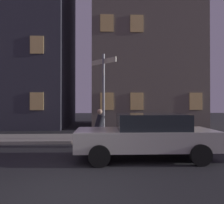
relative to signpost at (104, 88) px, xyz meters
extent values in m
plane|color=#232326|center=(-0.91, -6.44, -2.59)|extent=(80.00, 80.00, 0.00)
cube|color=gray|center=(-0.91, 0.66, -2.52)|extent=(40.00, 2.55, 0.14)
cylinder|color=gray|center=(0.00, 0.00, -0.41)|extent=(0.12, 0.12, 4.09)
cube|color=beige|center=(0.00, 0.00, 1.29)|extent=(1.17, 1.17, 0.24)
cube|color=beige|center=(0.00, 0.00, 0.71)|extent=(0.03, 1.73, 0.24)
cube|color=beige|center=(1.35, -3.44, -1.93)|extent=(4.52, 1.80, 0.63)
cube|color=#23282D|center=(1.58, -3.44, -1.36)|extent=(2.23, 1.65, 0.52)
cylinder|color=black|center=(-0.13, -4.33, -2.27)|extent=(0.64, 0.22, 0.64)
cylinder|color=black|center=(-0.14, -2.55, -2.27)|extent=(0.64, 0.22, 0.64)
cylinder|color=black|center=(2.85, -4.33, -2.27)|extent=(0.64, 0.22, 0.64)
cylinder|color=black|center=(2.84, -2.54, -2.27)|extent=(0.64, 0.22, 0.64)
sphere|color=#F9EFCC|center=(-0.92, -4.05, -1.93)|extent=(0.16, 0.16, 0.16)
sphere|color=#F9EFCC|center=(-0.92, -2.83, -1.93)|extent=(0.16, 0.16, 0.16)
torus|color=black|center=(0.49, -1.31, -2.23)|extent=(0.72, 0.08, 0.72)
torus|color=black|center=(-0.61, -1.33, -2.23)|extent=(0.72, 0.08, 0.72)
cylinder|color=red|center=(-0.06, -1.32, -1.98)|extent=(1.00, 0.07, 0.04)
cylinder|color=#26262D|center=(-0.16, -1.32, -1.51)|extent=(0.46, 0.33, 0.61)
sphere|color=tan|center=(-0.16, -1.32, -1.09)|extent=(0.22, 0.22, 0.22)
cylinder|color=black|center=(-0.12, -1.23, -2.01)|extent=(0.34, 0.13, 0.55)
cylinder|color=black|center=(-0.11, -1.41, -2.01)|extent=(0.34, 0.13, 0.55)
cube|color=#F2C672|center=(-4.48, 4.47, -0.59)|extent=(0.90, 0.06, 1.20)
cube|color=#F2C672|center=(-4.48, 4.47, 3.21)|extent=(0.90, 0.06, 1.20)
cube|color=#6B6056|center=(3.37, 8.46, 7.04)|extent=(8.34, 7.49, 19.26)
cube|color=#F2C672|center=(0.24, 4.68, -0.59)|extent=(0.90, 0.06, 1.20)
cube|color=#F2C672|center=(2.33, 4.68, -0.59)|extent=(0.90, 0.06, 1.20)
cube|color=#F2C672|center=(6.50, 4.68, -0.59)|extent=(0.90, 0.06, 1.20)
cube|color=#F2C672|center=(0.24, 4.68, 4.83)|extent=(0.90, 0.06, 1.20)
cube|color=#F2C672|center=(2.33, 4.68, 4.83)|extent=(0.90, 0.06, 1.20)
camera|label=1|loc=(-0.04, -10.87, -0.76)|focal=36.18mm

